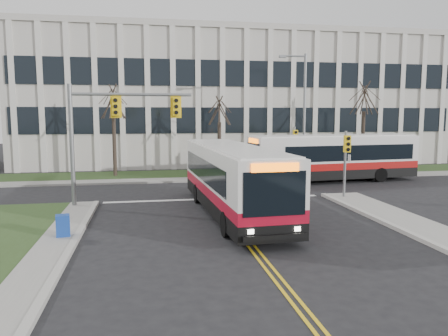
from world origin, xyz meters
TOP-DOWN VIEW (x-y plane):
  - ground at (0.00, 0.00)m, footprint 120.00×120.00m
  - sidewalk_west at (-7.00, -5.00)m, footprint 1.20×26.00m
  - sidewalk_cross at (5.00, 15.20)m, footprint 44.00×1.60m
  - building_lawn at (5.00, 18.00)m, footprint 44.00×5.00m
  - office_building at (5.00, 30.00)m, footprint 40.00×16.00m
  - mast_arm_signal at (-5.62, 7.16)m, footprint 6.11×0.38m
  - signal_pole_near at (7.20, 6.90)m, footprint 0.34×0.39m
  - signal_pole_far at (7.20, 15.40)m, footprint 0.34×0.39m
  - streetlight at (8.03, 16.20)m, footprint 2.15×0.25m
  - directory_sign at (2.50, 17.50)m, footprint 1.50×0.12m
  - tree_left at (-6.00, 18.00)m, footprint 1.80×1.80m
  - tree_mid at (2.00, 18.20)m, footprint 1.80×1.80m
  - tree_right at (14.00, 18.00)m, footprint 1.80×1.80m
  - bus_main at (0.32, 4.45)m, footprint 3.16×12.00m
  - bus_cross at (9.33, 13.19)m, footprint 12.22×3.86m
  - newspaper_box_blue at (-6.80, 1.35)m, footprint 0.57×0.53m

SIDE VIEW (x-z plane):
  - ground at x=0.00m, z-range 0.00..0.00m
  - building_lawn at x=5.00m, z-range 0.00..0.12m
  - sidewalk_west at x=-7.00m, z-range 0.00..0.14m
  - sidewalk_cross at x=5.00m, z-range 0.00..0.14m
  - newspaper_box_blue at x=-6.80m, z-range 0.00..0.95m
  - directory_sign at x=2.50m, z-range 0.17..2.17m
  - bus_main at x=0.32m, z-range 0.00..3.17m
  - bus_cross at x=9.33m, z-range 0.00..3.20m
  - signal_pole_near at x=7.20m, z-range 0.60..4.40m
  - signal_pole_far at x=7.20m, z-range 0.60..4.40m
  - mast_arm_signal at x=-5.62m, z-range 1.16..7.36m
  - tree_mid at x=2.00m, z-range 1.47..8.29m
  - streetlight at x=8.03m, z-range 0.59..9.79m
  - tree_left at x=-6.00m, z-range 1.66..9.36m
  - tree_right at x=14.00m, z-range 1.78..10.03m
  - office_building at x=5.00m, z-range 0.00..12.00m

